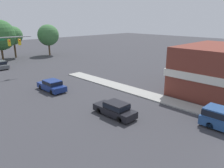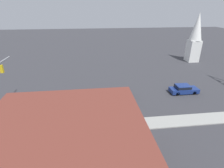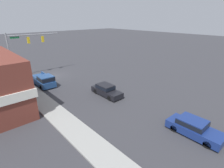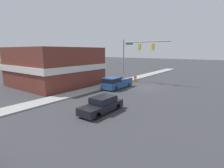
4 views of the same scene
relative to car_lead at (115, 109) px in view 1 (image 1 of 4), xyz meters
name	(u,v)px [view 1 (image 1 of 4)]	position (x,y,z in m)	size (l,w,h in m)	color
far_signal_assembly	(6,47)	(-1.69, 23.08, 4.29)	(6.37, 0.49, 7.06)	gray
car_lead	(115,109)	(0.00, 0.00, 0.00)	(1.75, 4.72, 1.47)	black
car_second_ahead	(52,85)	(-0.34, 11.74, 0.01)	(1.92, 4.76, 1.49)	black
car_distant	(0,64)	(-0.42, 31.23, 0.04)	(1.84, 4.72, 1.57)	black
backdrop_tree_center	(0,35)	(2.96, 39.55, 5.10)	(6.89, 6.89, 9.32)	#4C3823
backdrop_tree_right_mid	(13,36)	(6.85, 41.88, 4.68)	(4.48, 4.48, 7.71)	#4C3823
backdrop_tree_right_far	(48,35)	(14.88, 39.28, 4.51)	(5.49, 5.49, 8.04)	#4C3823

